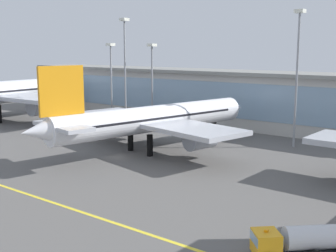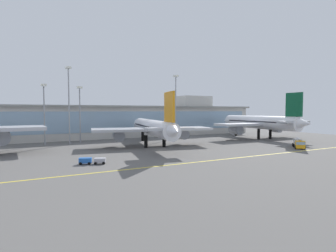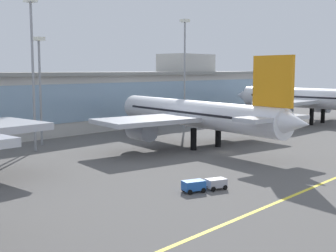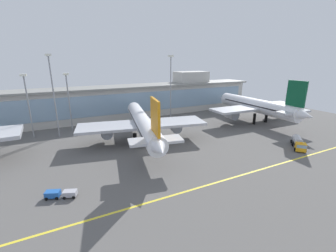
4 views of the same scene
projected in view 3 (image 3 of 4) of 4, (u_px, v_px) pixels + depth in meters
ground_plane at (226, 153)px, 80.66m from camera, size 195.41×195.41×0.00m
terminal_building at (83, 100)px, 109.60m from camera, size 142.58×14.00×19.04m
airliner_near_right at (196, 114)px, 86.60m from camera, size 40.16×51.20×16.60m
airliner_far_right at (308, 99)px, 124.20m from camera, size 40.20×47.22×18.22m
baggage_tug_near at (204, 184)px, 55.06m from camera, size 5.76×3.56×1.40m
apron_light_mast_west at (185, 59)px, 113.07m from camera, size 1.80×1.80×26.58m
apron_light_mast_east at (32, 54)px, 79.88m from camera, size 1.80×1.80×26.59m
apron_light_mast_far_east at (40, 73)px, 86.98m from camera, size 1.80×1.80×20.49m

